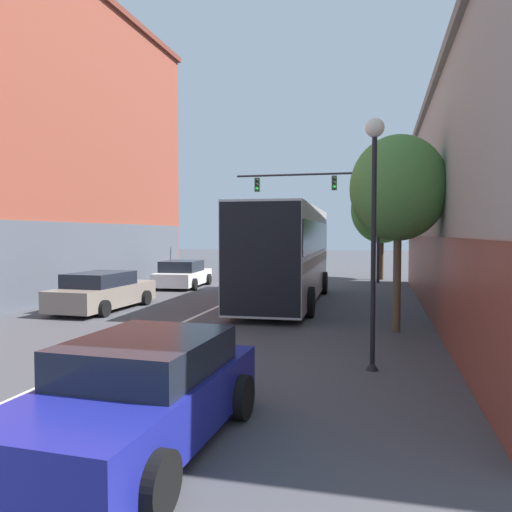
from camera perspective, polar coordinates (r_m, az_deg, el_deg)
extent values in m
cube|color=silver|center=(18.24, -4.98, -6.04)|extent=(0.14, 42.49, 0.01)
cube|color=#4C515B|center=(21.10, -22.10, -0.69)|extent=(0.24, 24.35, 3.20)
cube|color=brown|center=(17.73, 19.39, -2.14)|extent=(0.24, 23.10, 2.64)
cube|color=#B7B7BC|center=(19.67, 3.41, 0.40)|extent=(2.86, 10.46, 3.52)
cube|color=black|center=(19.65, 3.42, 2.25)|extent=(2.90, 10.25, 1.13)
cube|color=beige|center=(19.68, 3.41, -0.42)|extent=(2.90, 10.35, 0.35)
cube|color=black|center=(14.58, 0.42, -0.37)|extent=(2.43, 0.15, 3.38)
cylinder|color=black|center=(23.14, 1.46, -2.95)|extent=(0.34, 1.01, 1.00)
cylinder|color=black|center=(22.82, 7.76, -3.05)|extent=(0.34, 1.01, 1.00)
cylinder|color=black|center=(16.90, -2.50, -5.02)|extent=(0.34, 1.01, 1.00)
cylinder|color=black|center=(16.46, 6.13, -5.24)|extent=(0.34, 1.01, 1.00)
cube|color=navy|center=(6.79, -13.30, -16.38)|extent=(2.00, 4.32, 0.73)
cube|color=black|center=(6.83, -12.28, -10.97)|extent=(1.78, 2.27, 0.48)
cylinder|color=black|center=(8.40, -14.59, -14.20)|extent=(0.24, 0.66, 0.65)
cylinder|color=black|center=(7.64, -1.67, -15.83)|extent=(0.24, 0.66, 0.65)
cylinder|color=black|center=(5.38, -11.10, -24.15)|extent=(0.24, 0.66, 0.65)
cube|color=slate|center=(18.80, -17.03, -4.31)|extent=(1.91, 4.64, 0.72)
cube|color=black|center=(18.54, -17.43, -2.54)|extent=(1.71, 2.43, 0.48)
cylinder|color=black|center=(20.51, -17.04, -4.40)|extent=(0.24, 0.57, 0.56)
cylinder|color=black|center=(19.58, -12.48, -4.68)|extent=(0.24, 0.57, 0.56)
cylinder|color=black|center=(18.20, -21.91, -5.35)|extent=(0.24, 0.57, 0.56)
cylinder|color=black|center=(17.15, -16.98, -5.76)|extent=(0.24, 0.57, 0.56)
cube|color=silver|center=(25.73, -8.33, -2.45)|extent=(2.22, 4.46, 0.65)
cube|color=black|center=(25.48, -8.48, -1.15)|extent=(1.91, 2.38, 0.55)
cylinder|color=black|center=(27.32, -9.42, -2.57)|extent=(0.27, 0.60, 0.58)
cylinder|color=black|center=(26.76, -5.46, -2.66)|extent=(0.27, 0.60, 0.58)
cylinder|color=black|center=(24.81, -11.41, -3.11)|extent=(0.27, 0.60, 0.58)
cylinder|color=black|center=(24.19, -7.09, -3.22)|extent=(0.27, 0.60, 0.58)
cylinder|color=black|center=(28.29, 13.82, 3.44)|extent=(0.18, 0.18, 6.38)
cylinder|color=black|center=(28.79, 5.70, 9.26)|extent=(8.09, 0.12, 0.12)
cube|color=#234723|center=(28.54, 8.94, 8.25)|extent=(0.28, 0.24, 0.80)
sphere|color=black|center=(28.42, 8.92, 8.78)|extent=(0.18, 0.18, 0.18)
sphere|color=black|center=(28.39, 8.92, 8.28)|extent=(0.18, 0.18, 0.18)
sphere|color=green|center=(28.37, 8.91, 7.78)|extent=(0.18, 0.18, 0.18)
cube|color=#234723|center=(29.27, 0.15, 8.14)|extent=(0.28, 0.24, 0.80)
sphere|color=black|center=(29.15, 0.08, 8.65)|extent=(0.18, 0.18, 0.18)
sphere|color=black|center=(29.13, 0.08, 8.17)|extent=(0.18, 0.18, 0.18)
sphere|color=green|center=(29.10, 0.08, 7.68)|extent=(0.18, 0.18, 0.18)
cone|color=black|center=(10.48, 13.14, -12.06)|extent=(0.26, 0.26, 0.20)
cylinder|color=black|center=(10.15, 13.27, 0.27)|extent=(0.10, 0.10, 4.68)
sphere|color=#EFE5CC|center=(10.35, 13.42, 14.08)|extent=(0.38, 0.38, 0.38)
cylinder|color=brown|center=(14.38, 15.81, -2.71)|extent=(0.22, 0.22, 2.87)
ellipsoid|color=#4C843D|center=(14.37, 15.94, 7.49)|extent=(2.64, 2.38, 2.91)
cylinder|color=#3D2D1E|center=(30.34, 14.16, -0.18)|extent=(0.23, 0.23, 2.62)
ellipsoid|color=#38702D|center=(30.34, 14.22, 5.20)|extent=(3.62, 3.26, 3.98)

